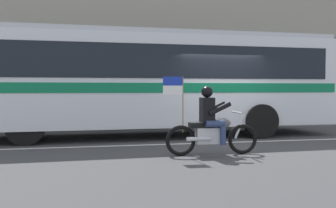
# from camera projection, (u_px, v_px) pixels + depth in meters

# --- Properties ---
(ground_plane) EXTENTS (60.00, 60.00, 0.00)m
(ground_plane) POSITION_uv_depth(u_px,v_px,m) (223.00, 140.00, 11.25)
(ground_plane) COLOR #3D3D3F
(sidewalk_curb) EXTENTS (28.00, 3.80, 0.15)m
(sidewalk_curb) POSITION_uv_depth(u_px,v_px,m) (181.00, 122.00, 16.23)
(sidewalk_curb) COLOR gray
(sidewalk_curb) RESTS_ON ground_plane
(lane_center_stripe) EXTENTS (26.60, 0.14, 0.01)m
(lane_center_stripe) POSITION_uv_depth(u_px,v_px,m) (230.00, 142.00, 10.66)
(lane_center_stripe) COLOR silver
(lane_center_stripe) RESTS_ON ground_plane
(office_building_facade) EXTENTS (28.00, 0.89, 9.86)m
(office_building_facade) POSITION_uv_depth(u_px,v_px,m) (170.00, 17.00, 18.26)
(office_building_facade) COLOR gray
(office_building_facade) RESTS_ON ground_plane
(transit_bus) EXTENTS (11.60, 2.87, 3.22)m
(transit_bus) POSITION_uv_depth(u_px,v_px,m) (151.00, 77.00, 11.93)
(transit_bus) COLOR silver
(transit_bus) RESTS_ON ground_plane
(motorcycle_with_rider) EXTENTS (2.20, 0.64, 1.78)m
(motorcycle_with_rider) POSITION_uv_depth(u_px,v_px,m) (211.00, 126.00, 8.61)
(motorcycle_with_rider) COLOR black
(motorcycle_with_rider) RESTS_ON ground_plane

